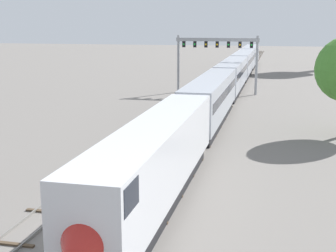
% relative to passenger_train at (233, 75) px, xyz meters
% --- Properties ---
extents(ground_plane, '(400.00, 400.00, 0.00)m').
position_rel_passenger_train_xyz_m(ground_plane, '(-2.00, -50.31, -2.61)').
color(ground_plane, slate).
extents(track_main, '(2.60, 200.00, 0.16)m').
position_rel_passenger_train_xyz_m(track_main, '(0.00, 9.69, -2.54)').
color(track_main, slate).
rests_on(track_main, ground).
extents(track_near, '(2.60, 160.00, 0.16)m').
position_rel_passenger_train_xyz_m(track_near, '(-5.50, -10.31, -2.54)').
color(track_near, slate).
rests_on(track_near, ground).
extents(passenger_train, '(3.04, 113.08, 4.80)m').
position_rel_passenger_train_xyz_m(passenger_train, '(0.00, 0.00, 0.00)').
color(passenger_train, silver).
rests_on(passenger_train, ground).
extents(signal_gantry, '(12.10, 0.49, 8.47)m').
position_rel_passenger_train_xyz_m(signal_gantry, '(-2.25, -1.13, 3.65)').
color(signal_gantry, '#999BA0').
rests_on(signal_gantry, ground).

